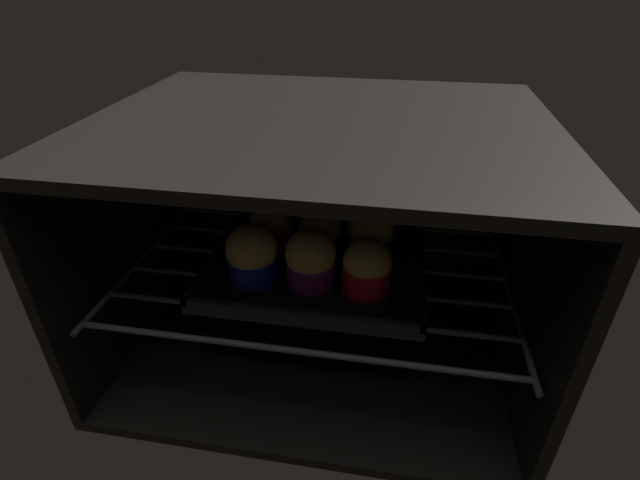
# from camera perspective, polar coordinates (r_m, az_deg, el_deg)

# --- Properties ---
(oven_cavity) EXTENTS (0.59, 0.47, 0.37)m
(oven_cavity) POSITION_cam_1_polar(r_m,az_deg,el_deg) (0.73, 0.59, 1.44)
(oven_cavity) COLOR black
(oven_cavity) RESTS_ON ground
(oven_rack) EXTENTS (0.55, 0.42, 0.01)m
(oven_rack) POSITION_cam_1_polar(r_m,az_deg,el_deg) (0.71, 0.02, -2.62)
(oven_rack) COLOR #4C494C
(oven_rack) RESTS_ON oven_cavity
(baking_tray) EXTENTS (0.30, 0.30, 0.02)m
(baking_tray) POSITION_cam_1_polar(r_m,az_deg,el_deg) (0.70, -0.00, -1.96)
(baking_tray) COLOR black
(baking_tray) RESTS_ON oven_rack
(muffin_row0_col0) EXTENTS (0.07, 0.07, 0.08)m
(muffin_row0_col0) POSITION_cam_1_polar(r_m,az_deg,el_deg) (0.63, -8.29, -1.77)
(muffin_row0_col0) COLOR #1928B7
(muffin_row0_col0) RESTS_ON baking_tray
(muffin_row0_col1) EXTENTS (0.07, 0.07, 0.08)m
(muffin_row0_col1) POSITION_cam_1_polar(r_m,az_deg,el_deg) (0.62, -1.48, -2.36)
(muffin_row0_col1) COLOR #7A238C
(muffin_row0_col1) RESTS_ON baking_tray
(muffin_row0_col2) EXTENTS (0.06, 0.06, 0.08)m
(muffin_row0_col2) POSITION_cam_1_polar(r_m,az_deg,el_deg) (0.61, 5.75, -3.33)
(muffin_row0_col2) COLOR red
(muffin_row0_col2) RESTS_ON baking_tray
(muffin_row1_col0) EXTENTS (0.06, 0.06, 0.08)m
(muffin_row1_col0) POSITION_cam_1_polar(r_m,az_deg,el_deg) (0.70, -5.86, 1.76)
(muffin_row1_col0) COLOR red
(muffin_row1_col0) RESTS_ON baking_tray
(muffin_row1_col1) EXTENTS (0.06, 0.06, 0.08)m
(muffin_row1_col1) POSITION_cam_1_polar(r_m,az_deg,el_deg) (0.68, 0.29, 0.80)
(muffin_row1_col1) COLOR #1928B7
(muffin_row1_col1) RESTS_ON baking_tray
(muffin_row1_col2) EXTENTS (0.07, 0.07, 0.09)m
(muffin_row1_col2) POSITION_cam_1_polar(r_m,az_deg,el_deg) (0.67, 6.11, 0.74)
(muffin_row1_col2) COLOR #1928B7
(muffin_row1_col2) RESTS_ON baking_tray
(muffin_row2_col0) EXTENTS (0.07, 0.07, 0.08)m
(muffin_row2_col0) POSITION_cam_1_polar(r_m,az_deg,el_deg) (0.76, -4.92, 4.55)
(muffin_row2_col0) COLOR silver
(muffin_row2_col0) RESTS_ON baking_tray
(muffin_row2_col1) EXTENTS (0.07, 0.07, 0.08)m
(muffin_row2_col1) POSITION_cam_1_polar(r_m,az_deg,el_deg) (0.74, 0.97, 4.01)
(muffin_row2_col1) COLOR #0C8C84
(muffin_row2_col1) RESTS_ON baking_tray
(muffin_row2_col2) EXTENTS (0.07, 0.07, 0.09)m
(muffin_row2_col2) POSITION_cam_1_polar(r_m,az_deg,el_deg) (0.74, 6.66, 3.81)
(muffin_row2_col2) COLOR #7A238C
(muffin_row2_col2) RESTS_ON baking_tray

